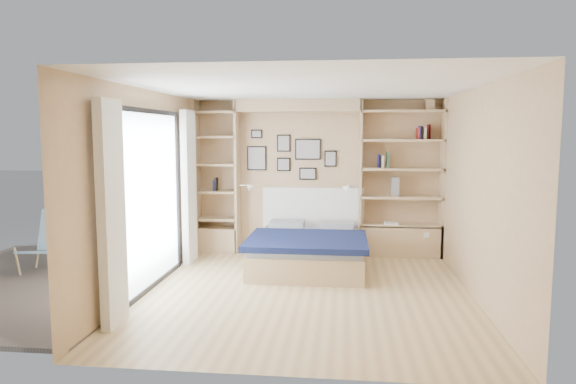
# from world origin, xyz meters

# --- Properties ---
(ground) EXTENTS (4.50, 4.50, 0.00)m
(ground) POSITION_xyz_m (0.00, 0.00, 0.00)
(ground) COLOR #D3B77C
(ground) RESTS_ON ground
(room_shell) EXTENTS (4.50, 4.50, 4.50)m
(room_shell) POSITION_xyz_m (-0.39, 1.52, 1.08)
(room_shell) COLOR tan
(room_shell) RESTS_ON ground
(bed) EXTENTS (1.67, 2.05, 1.07)m
(bed) POSITION_xyz_m (-0.06, 1.22, 0.27)
(bed) COLOR tan
(bed) RESTS_ON ground
(photo_gallery) EXTENTS (1.48, 0.02, 0.82)m
(photo_gallery) POSITION_xyz_m (-0.45, 2.22, 1.60)
(photo_gallery) COLOR black
(photo_gallery) RESTS_ON ground
(reading_lamps) EXTENTS (1.92, 0.12, 0.15)m
(reading_lamps) POSITION_xyz_m (-0.30, 2.00, 1.10)
(reading_lamps) COLOR silver
(reading_lamps) RESTS_ON ground
(shelf_decor) EXTENTS (3.55, 0.23, 2.03)m
(shelf_decor) POSITION_xyz_m (1.24, 2.07, 1.72)
(shelf_decor) COLOR navy
(shelf_decor) RESTS_ON ground
(deck) EXTENTS (3.20, 4.00, 0.05)m
(deck) POSITION_xyz_m (-3.60, 0.00, 0.00)
(deck) COLOR brown
(deck) RESTS_ON ground
(deck_chair) EXTENTS (0.59, 0.91, 0.87)m
(deck_chair) POSITION_xyz_m (-3.74, 0.62, 0.42)
(deck_chair) COLOR tan
(deck_chair) RESTS_ON ground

